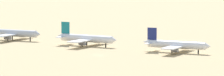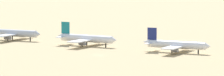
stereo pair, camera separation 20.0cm
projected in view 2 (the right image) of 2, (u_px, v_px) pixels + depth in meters
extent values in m
plane|color=tan|center=(98.00, 55.00, 339.94)|extent=(4000.00, 4000.00, 0.00)
cylinder|color=silver|center=(12.00, 33.00, 411.22)|extent=(34.60, 9.52, 4.29)
cone|color=silver|center=(38.00, 34.00, 403.27)|extent=(3.81, 4.52, 4.08)
cube|color=silver|center=(14.00, 34.00, 410.83)|extent=(12.49, 35.06, 0.60)
cylinder|color=slate|center=(22.00, 35.00, 417.76)|extent=(4.18, 2.93, 2.36)
cylinder|color=slate|center=(8.00, 38.00, 403.29)|extent=(4.18, 2.93, 2.36)
cylinder|color=black|center=(30.00, 39.00, 406.01)|extent=(0.75, 0.75, 2.36)
cylinder|color=black|center=(12.00, 38.00, 414.57)|extent=(0.75, 0.75, 2.36)
cylinder|color=black|center=(8.00, 39.00, 409.93)|extent=(0.75, 0.75, 2.36)
cylinder|color=white|center=(87.00, 38.00, 380.19)|extent=(33.49, 6.19, 4.16)
cone|color=white|center=(114.00, 40.00, 371.00)|extent=(3.36, 4.14, 3.95)
cone|color=white|center=(61.00, 36.00, 389.32)|extent=(4.37, 3.79, 3.54)
cube|color=#14727A|center=(65.00, 28.00, 387.03)|extent=(5.43, 0.85, 6.76)
cube|color=white|center=(70.00, 36.00, 391.11)|extent=(3.76, 7.27, 0.37)
cube|color=white|center=(61.00, 37.00, 383.99)|extent=(3.76, 7.27, 0.37)
cube|color=white|center=(88.00, 40.00, 379.73)|extent=(9.09, 33.67, 0.58)
cylinder|color=slate|center=(97.00, 41.00, 386.03)|extent=(3.88, 2.51, 2.29)
cylinder|color=slate|center=(82.00, 44.00, 372.68)|extent=(3.88, 2.51, 2.29)
cylinder|color=black|center=(106.00, 45.00, 374.10)|extent=(0.73, 0.73, 2.29)
cylinder|color=black|center=(87.00, 43.00, 383.45)|extent=(0.73, 0.73, 2.29)
cylinder|color=black|center=(82.00, 44.00, 379.18)|extent=(0.73, 0.73, 2.29)
cylinder|color=white|center=(176.00, 45.00, 350.40)|extent=(31.96, 8.06, 3.96)
cone|color=white|center=(208.00, 46.00, 342.69)|extent=(3.44, 4.12, 3.77)
cone|color=white|center=(146.00, 42.00, 358.04)|extent=(4.37, 3.86, 3.37)
cube|color=navy|center=(152.00, 34.00, 356.06)|extent=(5.17, 1.16, 6.44)
cube|color=white|center=(155.00, 42.00, 360.08)|extent=(4.02, 7.09, 0.36)
cube|color=white|center=(149.00, 43.00, 353.03)|extent=(4.02, 7.09, 0.36)
cube|color=white|center=(178.00, 46.00, 350.01)|extent=(10.81, 32.32, 0.55)
cylinder|color=slate|center=(185.00, 47.00, 356.32)|extent=(3.82, 2.63, 2.18)
cylinder|color=slate|center=(175.00, 50.00, 343.11)|extent=(3.82, 2.63, 2.18)
cylinder|color=black|center=(198.00, 52.00, 345.32)|extent=(0.69, 0.69, 2.18)
cylinder|color=black|center=(175.00, 50.00, 353.49)|extent=(0.69, 0.69, 2.18)
cylinder|color=black|center=(172.00, 51.00, 349.26)|extent=(0.69, 0.69, 2.18)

